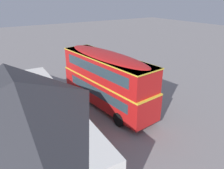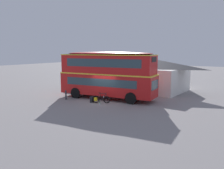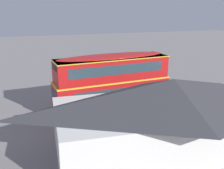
{
  "view_description": "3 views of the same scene",
  "coord_description": "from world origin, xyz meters",
  "px_view_note": "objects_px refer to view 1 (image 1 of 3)",
  "views": [
    {
      "loc": [
        -14.8,
        10.0,
        9.08
      ],
      "look_at": [
        -0.02,
        0.45,
        1.74
      ],
      "focal_mm": 34.28,
      "sensor_mm": 36.0,
      "label": 1
    },
    {
      "loc": [
        12.96,
        -18.73,
        4.92
      ],
      "look_at": [
        0.97,
        -0.03,
        1.75
      ],
      "focal_mm": 38.32,
      "sensor_mm": 36.0,
      "label": 2
    },
    {
      "loc": [
        6.16,
        22.13,
        8.72
      ],
      "look_at": [
        -1.02,
        -0.59,
        1.58
      ],
      "focal_mm": 42.62,
      "sensor_mm": 36.0,
      "label": 3
    }
  ],
  "objects_px": {
    "touring_bicycle": "(121,95)",
    "kerb_bollard": "(154,109)",
    "double_decker_bus": "(106,78)",
    "water_bottle_green_metal": "(124,95)",
    "backpack_on_ground": "(129,98)",
    "water_bottle_clear_plastic": "(125,94)"
  },
  "relations": [
    {
      "from": "touring_bicycle",
      "to": "kerb_bollard",
      "type": "distance_m",
      "value": 3.91
    },
    {
      "from": "double_decker_bus",
      "to": "water_bottle_green_metal",
      "type": "xyz_separation_m",
      "value": [
        0.77,
        -2.44,
        -2.52
      ]
    },
    {
      "from": "backpack_on_ground",
      "to": "water_bottle_clear_plastic",
      "type": "height_order",
      "value": "backpack_on_ground"
    },
    {
      "from": "touring_bicycle",
      "to": "backpack_on_ground",
      "type": "height_order",
      "value": "touring_bicycle"
    },
    {
      "from": "double_decker_bus",
      "to": "water_bottle_green_metal",
      "type": "relative_size",
      "value": 38.99
    },
    {
      "from": "double_decker_bus",
      "to": "touring_bicycle",
      "type": "height_order",
      "value": "double_decker_bus"
    },
    {
      "from": "water_bottle_green_metal",
      "to": "water_bottle_clear_plastic",
      "type": "relative_size",
      "value": 1.04
    },
    {
      "from": "touring_bicycle",
      "to": "water_bottle_clear_plastic",
      "type": "bearing_deg",
      "value": -61.14
    },
    {
      "from": "water_bottle_clear_plastic",
      "to": "kerb_bollard",
      "type": "bearing_deg",
      "value": 177.35
    },
    {
      "from": "water_bottle_green_metal",
      "to": "kerb_bollard",
      "type": "xyz_separation_m",
      "value": [
        -4.08,
        -0.14,
        0.38
      ]
    },
    {
      "from": "touring_bicycle",
      "to": "backpack_on_ground",
      "type": "distance_m",
      "value": 0.87
    },
    {
      "from": "backpack_on_ground",
      "to": "water_bottle_green_metal",
      "type": "height_order",
      "value": "backpack_on_ground"
    },
    {
      "from": "touring_bicycle",
      "to": "water_bottle_green_metal",
      "type": "height_order",
      "value": "touring_bicycle"
    },
    {
      "from": "backpack_on_ground",
      "to": "double_decker_bus",
      "type": "bearing_deg",
      "value": 83.15
    },
    {
      "from": "touring_bicycle",
      "to": "kerb_bollard",
      "type": "height_order",
      "value": "touring_bicycle"
    },
    {
      "from": "water_bottle_clear_plastic",
      "to": "kerb_bollard",
      "type": "relative_size",
      "value": 0.26
    },
    {
      "from": "backpack_on_ground",
      "to": "water_bottle_green_metal",
      "type": "distance_m",
      "value": 1.07
    },
    {
      "from": "water_bottle_green_metal",
      "to": "water_bottle_clear_plastic",
      "type": "xyz_separation_m",
      "value": [
        0.22,
        -0.34,
        -0.01
      ]
    },
    {
      "from": "touring_bicycle",
      "to": "backpack_on_ground",
      "type": "xyz_separation_m",
      "value": [
        -0.82,
        -0.3,
        -0.07
      ]
    },
    {
      "from": "backpack_on_ground",
      "to": "kerb_bollard",
      "type": "distance_m",
      "value": 3.06
    },
    {
      "from": "backpack_on_ground",
      "to": "water_bottle_green_metal",
      "type": "bearing_deg",
      "value": -8.48
    },
    {
      "from": "water_bottle_green_metal",
      "to": "water_bottle_clear_plastic",
      "type": "distance_m",
      "value": 0.41
    }
  ]
}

